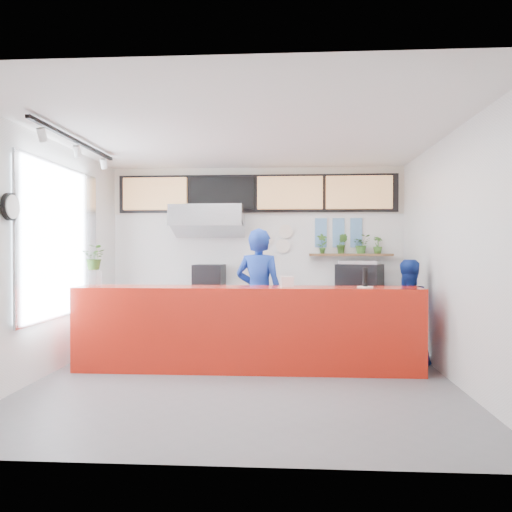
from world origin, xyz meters
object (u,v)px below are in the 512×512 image
at_px(panini_oven, 209,277).
at_px(pepper_mill, 365,277).
at_px(service_counter, 247,329).
at_px(espresso_machine, 360,278).
at_px(staff_center, 259,294).
at_px(staff_right, 407,312).

xyz_separation_m(panini_oven, pepper_mill, (2.31, -1.84, 0.12)).
bearing_deg(panini_oven, service_counter, -62.82).
relative_size(service_counter, panini_oven, 9.27).
bearing_deg(service_counter, espresso_machine, 46.30).
distance_m(staff_center, staff_right, 2.08).
relative_size(panini_oven, staff_center, 0.26).
bearing_deg(service_counter, pepper_mill, -1.48).
xyz_separation_m(service_counter, espresso_machine, (1.72, 1.80, 0.57)).
relative_size(service_counter, staff_center, 2.38).
distance_m(espresso_machine, staff_center, 1.98).
distance_m(service_counter, staff_right, 2.25).
distance_m(service_counter, pepper_mill, 1.67).
height_order(espresso_machine, staff_center, staff_center).
height_order(panini_oven, staff_center, staff_center).
bearing_deg(pepper_mill, panini_oven, 141.44).
bearing_deg(staff_center, staff_right, -169.17).
bearing_deg(service_counter, staff_center, 79.33).
xyz_separation_m(staff_center, staff_right, (2.06, -0.13, -0.22)).
bearing_deg(pepper_mill, espresso_machine, 83.95).
bearing_deg(panini_oven, pepper_mill, -34.88).
bearing_deg(panini_oven, staff_center, -48.37).
relative_size(service_counter, espresso_machine, 6.47).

